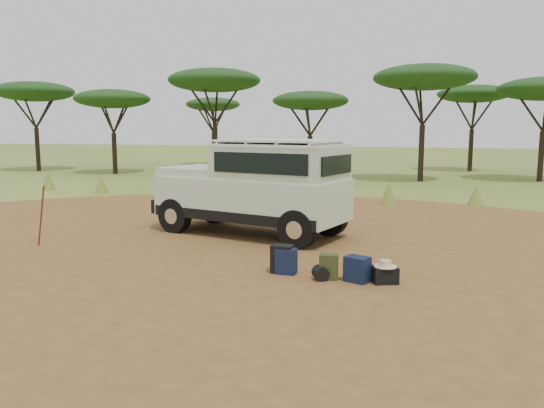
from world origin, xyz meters
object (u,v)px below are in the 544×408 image
(backpack_olive, at_px, (329,267))
(duffel_navy, at_px, (357,269))
(safari_vehicle, at_px, (256,189))
(walking_staff, at_px, (41,216))
(backpack_navy, at_px, (286,261))
(backpack_black, at_px, (282,259))
(hard_case, at_px, (385,275))

(backpack_olive, distance_m, duffel_navy, 0.52)
(safari_vehicle, distance_m, walking_staff, 5.17)
(duffel_navy, bearing_deg, walking_staff, -162.80)
(backpack_navy, relative_size, duffel_navy, 1.06)
(duffel_navy, bearing_deg, backpack_black, -164.86)
(backpack_black, bearing_deg, hard_case, -2.83)
(backpack_navy, distance_m, backpack_olive, 0.85)
(safari_vehicle, height_order, walking_staff, safari_vehicle)
(walking_staff, height_order, duffel_navy, walking_staff)
(hard_case, bearing_deg, safari_vehicle, 114.41)
(hard_case, bearing_deg, backpack_olive, 160.80)
(safari_vehicle, xyz_separation_m, backpack_navy, (1.69, -3.44, -0.95))
(backpack_olive, height_order, duffel_navy, backpack_olive)
(backpack_black, bearing_deg, walking_staff, 176.26)
(safari_vehicle, relative_size, backpack_black, 9.90)
(walking_staff, relative_size, duffel_navy, 3.38)
(backpack_black, xyz_separation_m, hard_case, (1.94, -0.15, -0.12))
(walking_staff, xyz_separation_m, backpack_olive, (6.83, -0.74, -0.50))
(backpack_olive, relative_size, duffel_navy, 1.01)
(safari_vehicle, xyz_separation_m, duffel_navy, (3.05, -3.59, -0.96))
(safari_vehicle, distance_m, backpack_olive, 4.48)
(backpack_black, height_order, hard_case, backpack_black)
(backpack_navy, xyz_separation_m, hard_case, (1.85, -0.11, -0.10))
(backpack_olive, bearing_deg, backpack_black, 162.95)
(walking_staff, relative_size, backpack_black, 2.89)
(backpack_navy, bearing_deg, backpack_olive, -6.78)
(safari_vehicle, height_order, backpack_black, safari_vehicle)
(backpack_navy, height_order, duffel_navy, backpack_navy)
(walking_staff, bearing_deg, duffel_navy, -64.70)
(backpack_navy, height_order, hard_case, backpack_navy)
(duffel_navy, bearing_deg, hard_case, 29.01)
(safari_vehicle, distance_m, duffel_navy, 4.81)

